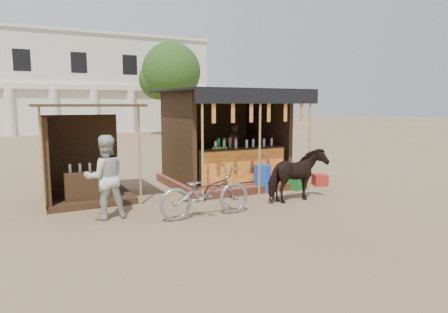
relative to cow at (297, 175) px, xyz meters
name	(u,v)px	position (x,y,z in m)	size (l,w,h in m)	color
ground	(258,216)	(-1.53, -0.67, -0.65)	(120.00, 120.00, 0.00)	#846B4C
main_stall	(227,150)	(-0.51, 2.69, 0.37)	(3.60, 3.61, 2.78)	brown
secondary_stall	(80,166)	(-4.69, 2.57, 0.20)	(2.40, 2.40, 2.38)	#3C2915
cow	(297,175)	(0.00, 0.00, 0.00)	(0.70, 1.54, 1.30)	black
motorbike	(205,192)	(-2.55, -0.19, -0.12)	(0.71, 2.03, 1.07)	gray
bystander	(105,177)	(-4.44, 0.64, 0.23)	(0.85, 0.66, 1.75)	beige
blue_barrel	(262,178)	(-0.15, 1.33, -0.28)	(0.46, 0.46, 0.74)	blue
red_crate	(320,180)	(1.83, 1.28, -0.49)	(0.38, 0.41, 0.32)	#A1211A
cooler	(297,181)	(0.93, 1.19, -0.42)	(0.75, 0.63, 0.46)	#176823
background_building	(49,85)	(-3.53, 29.28, 3.33)	(26.00, 7.45, 8.18)	silver
tree	(168,74)	(4.28, 21.48, 3.98)	(4.50, 4.40, 7.00)	#382314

